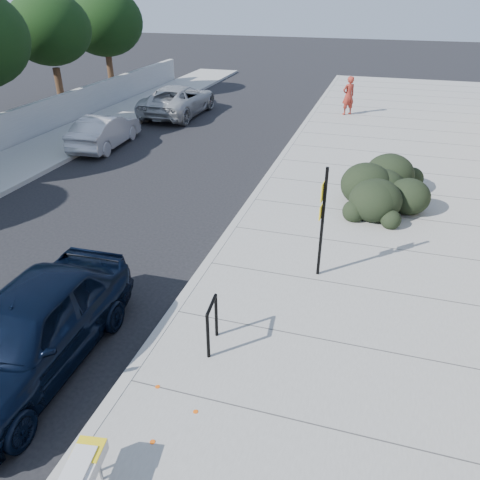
{
  "coord_description": "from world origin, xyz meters",
  "views": [
    {
      "loc": [
        3.57,
        -7.03,
        6.04
      ],
      "look_at": [
        0.88,
        1.82,
        1.0
      ],
      "focal_mm": 35.0,
      "sensor_mm": 36.0,
      "label": 1
    }
  ],
  "objects_px": {
    "suv_silver": "(178,100)",
    "pedestrian": "(348,96)",
    "wagon_silver": "(105,131)",
    "sign_post": "(322,216)",
    "sedan_navy": "(30,331)",
    "bike_rack": "(212,321)"
  },
  "relations": [
    {
      "from": "pedestrian",
      "to": "suv_silver",
      "type": "bearing_deg",
      "value": -26.39
    },
    {
      "from": "suv_silver",
      "to": "bike_rack",
      "type": "bearing_deg",
      "value": 115.54
    },
    {
      "from": "sign_post",
      "to": "pedestrian",
      "type": "distance_m",
      "value": 15.75
    },
    {
      "from": "wagon_silver",
      "to": "sign_post",
      "type": "bearing_deg",
      "value": 139.27
    },
    {
      "from": "suv_silver",
      "to": "sign_post",
      "type": "bearing_deg",
      "value": 124.68
    },
    {
      "from": "sign_post",
      "to": "suv_silver",
      "type": "bearing_deg",
      "value": 130.07
    },
    {
      "from": "sign_post",
      "to": "suv_silver",
      "type": "xyz_separation_m",
      "value": [
        -9.4,
        13.68,
        -0.86
      ]
    },
    {
      "from": "pedestrian",
      "to": "sedan_navy",
      "type": "bearing_deg",
      "value": 40.17
    },
    {
      "from": "sign_post",
      "to": "sedan_navy",
      "type": "distance_m",
      "value": 6.18
    },
    {
      "from": "bike_rack",
      "to": "pedestrian",
      "type": "height_order",
      "value": "pedestrian"
    },
    {
      "from": "pedestrian",
      "to": "bike_rack",
      "type": "bearing_deg",
      "value": 48.24
    },
    {
      "from": "wagon_silver",
      "to": "suv_silver",
      "type": "distance_m",
      "value": 6.1
    },
    {
      "from": "bike_rack",
      "to": "wagon_silver",
      "type": "bearing_deg",
      "value": 123.62
    },
    {
      "from": "bike_rack",
      "to": "wagon_silver",
      "type": "distance_m",
      "value": 13.71
    },
    {
      "from": "sign_post",
      "to": "sedan_navy",
      "type": "height_order",
      "value": "sign_post"
    },
    {
      "from": "bike_rack",
      "to": "wagon_silver",
      "type": "xyz_separation_m",
      "value": [
        -8.64,
        10.65,
        -0.06
      ]
    },
    {
      "from": "sign_post",
      "to": "wagon_silver",
      "type": "xyz_separation_m",
      "value": [
        -10.12,
        7.62,
        -0.96
      ]
    },
    {
      "from": "sedan_navy",
      "to": "wagon_silver",
      "type": "height_order",
      "value": "sedan_navy"
    },
    {
      "from": "wagon_silver",
      "to": "pedestrian",
      "type": "xyz_separation_m",
      "value": [
        9.26,
        8.1,
        0.43
      ]
    },
    {
      "from": "suv_silver",
      "to": "pedestrian",
      "type": "distance_m",
      "value": 8.79
    },
    {
      "from": "sign_post",
      "to": "pedestrian",
      "type": "bearing_deg",
      "value": 98.7
    },
    {
      "from": "suv_silver",
      "to": "pedestrian",
      "type": "bearing_deg",
      "value": -166.35
    }
  ]
}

